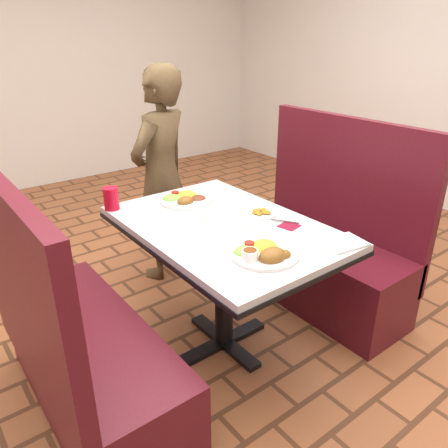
{
  "coord_description": "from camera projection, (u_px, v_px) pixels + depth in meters",
  "views": [
    {
      "loc": [
        -1.23,
        -1.59,
        1.64
      ],
      "look_at": [
        0.0,
        0.0,
        0.75
      ],
      "focal_mm": 35.0,
      "sensor_mm": 36.0,
      "label": 1
    }
  ],
  "objects": [
    {
      "name": "knife_utensil",
      "position": [
        264.0,
        250.0,
        1.91
      ],
      "size": [
        0.02,
        0.18,
        0.0
      ],
      "primitive_type": "cube",
      "rotation": [
        0.0,
        0.0,
        0.04
      ],
      "color": "silver",
      "rests_on": "dining_table"
    },
    {
      "name": "red_tumbler",
      "position": [
        111.0,
        198.0,
        2.36
      ],
      "size": [
        0.08,
        0.08,
        0.12
      ],
      "primitive_type": "cylinder",
      "color": "red",
      "rests_on": "dining_table"
    },
    {
      "name": "fork_utensil",
      "position": [
        274.0,
        256.0,
        1.86
      ],
      "size": [
        0.01,
        0.16,
        0.0
      ],
      "primitive_type": "cube",
      "rotation": [
        0.0,
        0.0,
        0.03
      ],
      "color": "silver",
      "rests_on": "dining_table"
    },
    {
      "name": "dining_table",
      "position": [
        224.0,
        241.0,
        2.24
      ],
      "size": [
        0.81,
        1.21,
        0.75
      ],
      "color": "silver",
      "rests_on": "ground"
    },
    {
      "name": "maroon_napkin",
      "position": [
        289.0,
        226.0,
        2.17
      ],
      "size": [
        0.11,
        0.11,
        0.0
      ],
      "primitive_type": "cube",
      "rotation": [
        0.0,
        0.0,
        0.2
      ],
      "color": "maroon",
      "rests_on": "dining_table"
    },
    {
      "name": "booth_bench_left",
      "position": [
        81.0,
        356.0,
        1.92
      ],
      "size": [
        0.47,
        1.2,
        1.17
      ],
      "color": "#58141F",
      "rests_on": "ground"
    },
    {
      "name": "diner_person",
      "position": [
        161.0,
        176.0,
        2.98
      ],
      "size": [
        0.63,
        0.54,
        1.46
      ],
      "primitive_type": "imported",
      "rotation": [
        0.0,
        0.0,
        3.56
      ],
      "color": "brown",
      "rests_on": "ground"
    },
    {
      "name": "far_dinner_plate",
      "position": [
        185.0,
        197.0,
        2.48
      ],
      "size": [
        0.29,
        0.29,
        0.08
      ],
      "rotation": [
        0.0,
        0.0,
        -0.11
      ],
      "color": "white",
      "rests_on": "dining_table"
    },
    {
      "name": "spoon_utensil",
      "position": [
        285.0,
        222.0,
        2.21
      ],
      "size": [
        0.09,
        0.13,
        0.0
      ],
      "primitive_type": "cube",
      "rotation": [
        0.0,
        0.0,
        0.57
      ],
      "color": "silver",
      "rests_on": "dining_table"
    },
    {
      "name": "near_dinner_plate",
      "position": [
        264.0,
        250.0,
        1.87
      ],
      "size": [
        0.3,
        0.3,
        0.09
      ],
      "rotation": [
        0.0,
        0.0,
        0.09
      ],
      "color": "white",
      "rests_on": "dining_table"
    },
    {
      "name": "plantain_plate",
      "position": [
        261.0,
        213.0,
        2.31
      ],
      "size": [
        0.16,
        0.16,
        0.02
      ],
      "rotation": [
        0.0,
        0.0,
        0.3
      ],
      "color": "white",
      "rests_on": "dining_table"
    },
    {
      "name": "booth_bench_right",
      "position": [
        322.0,
        253.0,
        2.81
      ],
      "size": [
        0.47,
        1.2,
        1.17
      ],
      "color": "#58141F",
      "rests_on": "ground"
    },
    {
      "name": "paper_napkin",
      "position": [
        343.0,
        243.0,
        1.99
      ],
      "size": [
        0.22,
        0.18,
        0.01
      ],
      "primitive_type": "cube",
      "rotation": [
        0.0,
        0.0,
        -0.18
      ],
      "color": "white",
      "rests_on": "dining_table"
    },
    {
      "name": "lettuce_shreds",
      "position": [
        223.0,
        218.0,
        2.26
      ],
      "size": [
        0.28,
        0.32,
        0.0
      ],
      "primitive_type": null,
      "color": "#8BCF52",
      "rests_on": "dining_table"
    }
  ]
}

